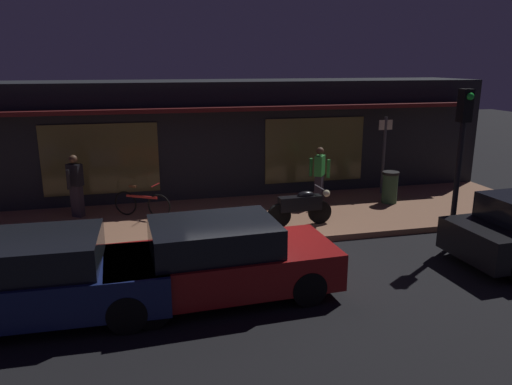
% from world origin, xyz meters
% --- Properties ---
extents(ground_plane, '(60.00, 60.00, 0.00)m').
position_xyz_m(ground_plane, '(0.00, 0.00, 0.00)').
color(ground_plane, black).
extents(sidewalk_slab, '(18.00, 4.00, 0.15)m').
position_xyz_m(sidewalk_slab, '(0.00, 3.00, 0.07)').
color(sidewalk_slab, '#8C6047').
rests_on(sidewalk_slab, ground_plane).
extents(storefront_building, '(18.00, 3.30, 3.60)m').
position_xyz_m(storefront_building, '(0.00, 6.39, 1.80)').
color(storefront_building, black).
rests_on(storefront_building, ground_plane).
extents(motorcycle, '(1.70, 0.55, 0.97)m').
position_xyz_m(motorcycle, '(1.73, 1.93, 0.65)').
color(motorcycle, black).
rests_on(motorcycle, sidewalk_slab).
extents(bicycle_parked, '(1.45, 0.87, 0.91)m').
position_xyz_m(bicycle_parked, '(-2.15, 3.61, 0.51)').
color(bicycle_parked, black).
rests_on(bicycle_parked, sidewalk_slab).
extents(person_photographer, '(0.44, 0.56, 1.67)m').
position_xyz_m(person_photographer, '(-3.82, 4.04, 1.03)').
color(person_photographer, '#28232D').
rests_on(person_photographer, sidewalk_slab).
extents(person_bystander, '(0.54, 0.44, 1.67)m').
position_xyz_m(person_bystander, '(2.86, 3.64, 1.03)').
color(person_bystander, '#28232D').
rests_on(person_bystander, sidewalk_slab).
extents(sign_post, '(0.44, 0.09, 2.40)m').
position_xyz_m(sign_post, '(5.24, 4.34, 1.51)').
color(sign_post, '#47474C').
rests_on(sign_post, sidewalk_slab).
extents(trash_bin, '(0.48, 0.48, 0.93)m').
position_xyz_m(trash_bin, '(4.93, 3.27, 0.62)').
color(trash_bin, '#2D4C33').
rests_on(trash_bin, sidewalk_slab).
extents(traffic_light_pole, '(0.24, 0.33, 3.60)m').
position_xyz_m(traffic_light_pole, '(4.68, -0.05, 2.48)').
color(traffic_light_pole, black).
rests_on(traffic_light_pole, ground_plane).
extents(parked_car_near, '(4.14, 1.86, 1.42)m').
position_xyz_m(parked_car_near, '(-3.86, -1.19, 0.70)').
color(parked_car_near, black).
rests_on(parked_car_near, ground_plane).
extents(parked_car_far, '(4.17, 1.94, 1.42)m').
position_xyz_m(parked_car_far, '(-0.84, -1.11, 0.70)').
color(parked_car_far, black).
rests_on(parked_car_far, ground_plane).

